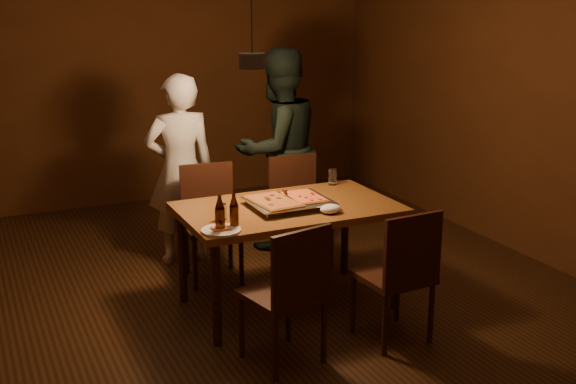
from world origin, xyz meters
name	(u,v)px	position (x,y,z in m)	size (l,w,h in m)	color
room_shell	(253,113)	(0.00, 0.00, 1.40)	(6.00, 6.00, 6.00)	#3D2210
dining_table	(288,216)	(0.21, -0.12, 0.68)	(1.50, 0.90, 0.75)	brown
chair_far_left	(210,211)	(-0.11, 0.66, 0.54)	(0.47, 0.47, 0.49)	#38190F
chair_far_right	(298,200)	(0.65, 0.64, 0.54)	(0.43, 0.43, 0.49)	#38190F
chair_near_left	(291,283)	(-0.15, -0.92, 0.54)	(0.50, 0.50, 0.49)	#38190F
chair_near_right	(402,265)	(0.61, -0.95, 0.54)	(0.44, 0.44, 0.49)	#38190F
pizza_tray	(289,203)	(0.20, -0.14, 0.77)	(0.55, 0.45, 0.05)	silver
pizza_meat	(273,201)	(0.08, -0.15, 0.81)	(0.26, 0.42, 0.02)	maroon
pizza_cheese	(304,197)	(0.33, -0.13, 0.81)	(0.22, 0.35, 0.02)	gold
spatula	(288,197)	(0.21, -0.11, 0.81)	(0.09, 0.24, 0.04)	silver
beer_bottle_a	(220,214)	(-0.41, -0.45, 0.87)	(0.06, 0.06, 0.24)	black
beer_bottle_b	(234,211)	(-0.30, -0.41, 0.86)	(0.06, 0.06, 0.22)	black
water_glass_left	(221,212)	(-0.32, -0.22, 0.80)	(0.07, 0.07, 0.11)	silver
water_glass_right	(333,177)	(0.76, 0.25, 0.81)	(0.06, 0.06, 0.12)	silver
plate_slice	(221,230)	(-0.41, -0.45, 0.76)	(0.25, 0.25, 0.03)	white
napkin	(330,209)	(0.40, -0.39, 0.78)	(0.15, 0.11, 0.06)	white
diner_white	(180,170)	(-0.21, 1.08, 0.79)	(0.57, 0.38, 1.57)	silver
diner_dark	(278,149)	(0.68, 1.09, 0.87)	(0.85, 0.66, 1.74)	black
pendant_lamp	(252,59)	(0.00, 0.00, 1.76)	(0.18, 0.18, 1.10)	black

